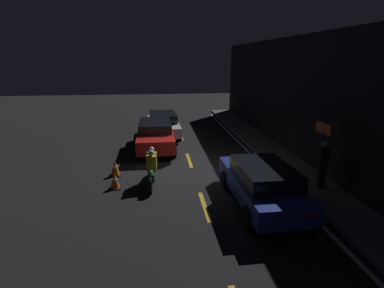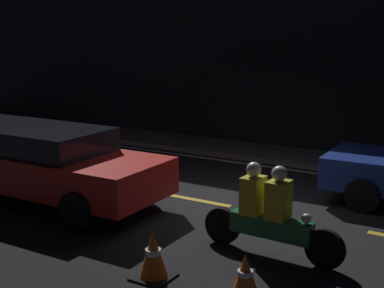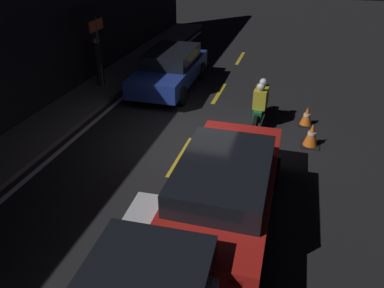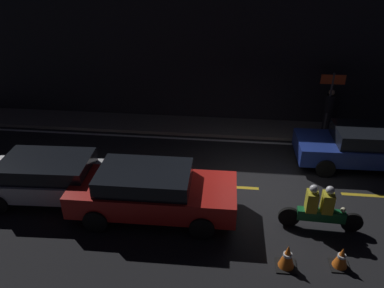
{
  "view_description": "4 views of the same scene",
  "coord_description": "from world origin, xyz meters",
  "px_view_note": "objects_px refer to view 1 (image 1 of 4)",
  "views": [
    {
      "loc": [
        12.03,
        -1.41,
        4.55
      ],
      "look_at": [
        0.01,
        0.01,
        1.07
      ],
      "focal_mm": 28.0,
      "sensor_mm": 36.0,
      "label": 1
    },
    {
      "loc": [
        4.31,
        -8.48,
        3.19
      ],
      "look_at": [
        -0.91,
        0.12,
        1.07
      ],
      "focal_mm": 50.0,
      "sensor_mm": 36.0,
      "label": 2
    },
    {
      "loc": [
        -8.77,
        -2.54,
        4.94
      ],
      "look_at": [
        -1.96,
        -0.57,
        0.96
      ],
      "focal_mm": 35.0,
      "sensor_mm": 36.0,
      "label": 3
    },
    {
      "loc": [
        -1.04,
        -9.8,
        6.76
      ],
      "look_at": [
        -2.14,
        0.39,
        1.26
      ],
      "focal_mm": 35.0,
      "sensor_mm": 36.0,
      "label": 4
    }
  ],
  "objects_px": {
    "sedan_blue": "(262,183)",
    "motorcycle": "(152,167)",
    "traffic_cone_mid": "(115,181)",
    "shop_sign": "(322,142)",
    "pedestrian": "(323,164)",
    "taxi_red": "(155,134)",
    "traffic_cone_near": "(115,168)",
    "sedan_white": "(163,123)"
  },
  "relations": [
    {
      "from": "sedan_white",
      "to": "shop_sign",
      "type": "bearing_deg",
      "value": 28.1
    },
    {
      "from": "traffic_cone_near",
      "to": "shop_sign",
      "type": "relative_size",
      "value": 0.27
    },
    {
      "from": "traffic_cone_mid",
      "to": "shop_sign",
      "type": "xyz_separation_m",
      "value": [
        1.03,
        7.18,
        1.53
      ]
    },
    {
      "from": "motorcycle",
      "to": "shop_sign",
      "type": "distance_m",
      "value": 6.1
    },
    {
      "from": "sedan_blue",
      "to": "shop_sign",
      "type": "height_order",
      "value": "shop_sign"
    },
    {
      "from": "sedan_white",
      "to": "taxi_red",
      "type": "height_order",
      "value": "taxi_red"
    },
    {
      "from": "traffic_cone_near",
      "to": "traffic_cone_mid",
      "type": "height_order",
      "value": "traffic_cone_near"
    },
    {
      "from": "motorcycle",
      "to": "shop_sign",
      "type": "height_order",
      "value": "shop_sign"
    },
    {
      "from": "taxi_red",
      "to": "traffic_cone_mid",
      "type": "xyz_separation_m",
      "value": [
        4.8,
        -1.48,
        -0.5
      ]
    },
    {
      "from": "sedan_blue",
      "to": "shop_sign",
      "type": "xyz_separation_m",
      "value": [
        -0.79,
        2.34,
        1.07
      ]
    },
    {
      "from": "sedan_blue",
      "to": "motorcycle",
      "type": "bearing_deg",
      "value": 57.78
    },
    {
      "from": "traffic_cone_near",
      "to": "traffic_cone_mid",
      "type": "relative_size",
      "value": 1.14
    },
    {
      "from": "sedan_white",
      "to": "motorcycle",
      "type": "xyz_separation_m",
      "value": [
        7.51,
        -0.61,
        -0.07
      ]
    },
    {
      "from": "taxi_red",
      "to": "traffic_cone_mid",
      "type": "distance_m",
      "value": 5.05
    },
    {
      "from": "sedan_white",
      "to": "traffic_cone_mid",
      "type": "xyz_separation_m",
      "value": [
        7.81,
        -1.95,
        -0.43
      ]
    },
    {
      "from": "sedan_blue",
      "to": "pedestrian",
      "type": "distance_m",
      "value": 2.56
    },
    {
      "from": "motorcycle",
      "to": "traffic_cone_mid",
      "type": "relative_size",
      "value": 3.85
    },
    {
      "from": "sedan_white",
      "to": "motorcycle",
      "type": "bearing_deg",
      "value": -7.17
    },
    {
      "from": "traffic_cone_mid",
      "to": "pedestrian",
      "type": "xyz_separation_m",
      "value": [
        1.09,
        7.29,
        0.72
      ]
    },
    {
      "from": "sedan_white",
      "to": "pedestrian",
      "type": "relative_size",
      "value": 2.71
    },
    {
      "from": "sedan_blue",
      "to": "motorcycle",
      "type": "xyz_separation_m",
      "value": [
        -2.11,
        -3.5,
        -0.11
      ]
    },
    {
      "from": "traffic_cone_near",
      "to": "shop_sign",
      "type": "distance_m",
      "value": 7.82
    },
    {
      "from": "motorcycle",
      "to": "pedestrian",
      "type": "bearing_deg",
      "value": 79.08
    },
    {
      "from": "sedan_blue",
      "to": "sedan_white",
      "type": "bearing_deg",
      "value": 15.65
    },
    {
      "from": "traffic_cone_mid",
      "to": "shop_sign",
      "type": "bearing_deg",
      "value": 81.86
    },
    {
      "from": "sedan_blue",
      "to": "taxi_red",
      "type": "bearing_deg",
      "value": 25.88
    },
    {
      "from": "sedan_white",
      "to": "shop_sign",
      "type": "height_order",
      "value": "shop_sign"
    },
    {
      "from": "sedan_blue",
      "to": "traffic_cone_mid",
      "type": "bearing_deg",
      "value": 68.38
    },
    {
      "from": "taxi_red",
      "to": "traffic_cone_near",
      "type": "height_order",
      "value": "taxi_red"
    },
    {
      "from": "pedestrian",
      "to": "shop_sign",
      "type": "height_order",
      "value": "shop_sign"
    },
    {
      "from": "pedestrian",
      "to": "shop_sign",
      "type": "distance_m",
      "value": 0.82
    },
    {
      "from": "motorcycle",
      "to": "traffic_cone_near",
      "type": "height_order",
      "value": "motorcycle"
    },
    {
      "from": "sedan_white",
      "to": "traffic_cone_mid",
      "type": "distance_m",
      "value": 8.06
    },
    {
      "from": "sedan_blue",
      "to": "shop_sign",
      "type": "bearing_deg",
      "value": -72.43
    },
    {
      "from": "taxi_red",
      "to": "traffic_cone_near",
      "type": "relative_size",
      "value": 7.03
    },
    {
      "from": "taxi_red",
      "to": "pedestrian",
      "type": "distance_m",
      "value": 8.27
    },
    {
      "from": "motorcycle",
      "to": "traffic_cone_near",
      "type": "bearing_deg",
      "value": -120.83
    },
    {
      "from": "sedan_white",
      "to": "traffic_cone_mid",
      "type": "relative_size",
      "value": 8.17
    },
    {
      "from": "shop_sign",
      "to": "sedan_blue",
      "type": "bearing_deg",
      "value": -71.38
    },
    {
      "from": "sedan_blue",
      "to": "traffic_cone_near",
      "type": "bearing_deg",
      "value": 57.21
    },
    {
      "from": "traffic_cone_mid",
      "to": "shop_sign",
      "type": "relative_size",
      "value": 0.24
    },
    {
      "from": "pedestrian",
      "to": "traffic_cone_mid",
      "type": "bearing_deg",
      "value": -98.5
    }
  ]
}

